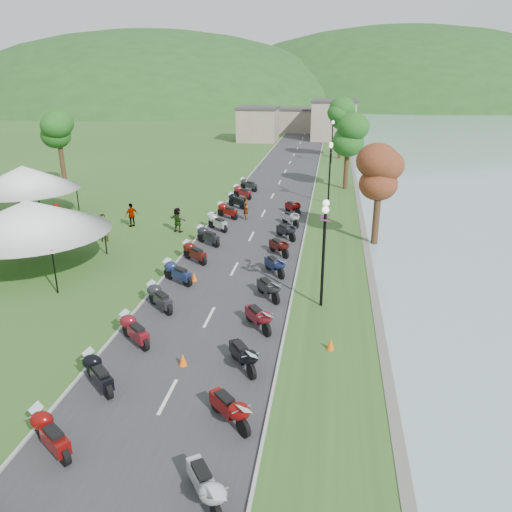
{
  "coord_description": "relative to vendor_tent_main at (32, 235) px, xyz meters",
  "views": [
    {
      "loc": [
        5.19,
        -3.79,
        10.52
      ],
      "look_at": [
        1.42,
        20.85,
        1.3
      ],
      "focal_mm": 35.0,
      "sensor_mm": 36.0,
      "label": 1
    }
  ],
  "objects": [
    {
      "name": "tree_lakeside",
      "position": [
        19.26,
        7.48,
        1.69
      ],
      "size": [
        2.66,
        2.66,
        7.39
      ],
      "primitive_type": null,
      "color": "#25671E",
      "rests_on": "ground"
    },
    {
      "name": "hills_backdrop",
      "position": [
        11.11,
        179.65,
        -2.0
      ],
      "size": [
        360.0,
        120.0,
        76.0
      ],
      "primitive_type": null,
      "color": "#285621",
      "rests_on": "ground"
    },
    {
      "name": "moto_row_left",
      "position": [
        8.62,
        -0.72,
        -1.45
      ],
      "size": [
        2.6,
        46.64,
        1.1
      ],
      "primitive_type": null,
      "color": "#331411",
      "rests_on": "ground"
    },
    {
      "name": "vendor_tent_main",
      "position": [
        0.0,
        0.0,
        0.0
      ],
      "size": [
        5.79,
        5.79,
        4.0
      ],
      "primitive_type": null,
      "color": "white",
      "rests_on": "ground"
    },
    {
      "name": "moto_row_right",
      "position": [
        13.43,
        -3.45,
        -1.45
      ],
      "size": [
        2.6,
        37.1,
        1.1
      ],
      "primitive_type": null,
      "color": "#331411",
      "rests_on": "ground"
    },
    {
      "name": "vendor_tent_side",
      "position": [
        -6.45,
        9.73,
        0.0
      ],
      "size": [
        5.31,
        5.31,
        4.0
      ],
      "primitive_type": null,
      "color": "white",
      "rests_on": "ground"
    },
    {
      "name": "road",
      "position": [
        11.11,
        19.65,
        -1.99
      ],
      "size": [
        7.0,
        120.0,
        0.02
      ],
      "primitive_type": "cube",
      "color": "#343437",
      "rests_on": "ground"
    },
    {
      "name": "traffic_cone_near",
      "position": [
        11.08,
        -8.37,
        -1.74
      ],
      "size": [
        0.33,
        0.33,
        0.52
      ],
      "primitive_type": "cone",
      "color": "#F2590C",
      "rests_on": "ground"
    },
    {
      "name": "far_building",
      "position": [
        9.11,
        64.65,
        0.5
      ],
      "size": [
        18.0,
        16.0,
        5.0
      ],
      "primitive_type": "cube",
      "color": "gray",
      "rests_on": "ground"
    },
    {
      "name": "pedestrian_b",
      "position": [
        -0.12,
        5.5,
        -2.0
      ],
      "size": [
        0.83,
        0.65,
        1.52
      ],
      "primitive_type": "imported",
      "rotation": [
        0.0,
        0.0,
        2.77
      ],
      "color": "slate",
      "rests_on": "ground"
    },
    {
      "name": "pedestrian_a",
      "position": [
        1.72,
        5.25,
        -2.0
      ],
      "size": [
        0.82,
        0.73,
        1.85
      ],
      "primitive_type": "imported",
      "rotation": [
        0.0,
        0.0,
        0.43
      ],
      "color": "slate",
      "rests_on": "ground"
    }
  ]
}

